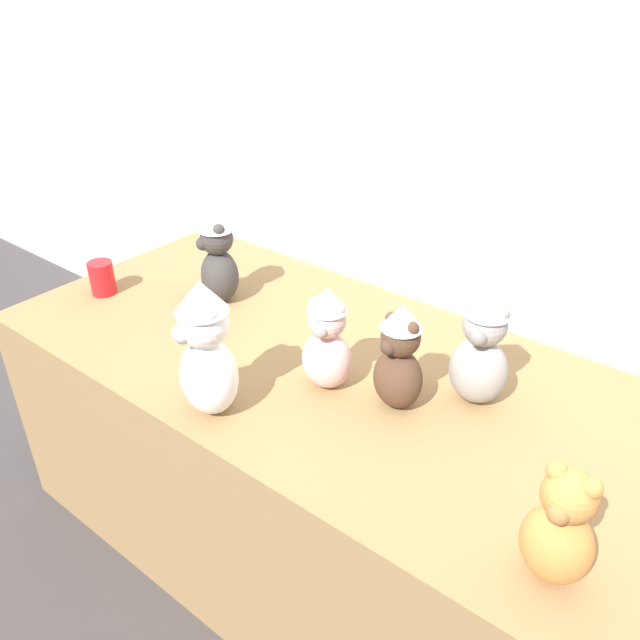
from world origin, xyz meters
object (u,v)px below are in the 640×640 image
display_table (320,458)px  teddy_bear_ash (481,348)px  teddy_bear_ginger (560,529)px  teddy_bear_cocoa (399,358)px  teddy_bear_snow (206,350)px  teddy_bear_charcoal (218,257)px  teddy_bear_blush (327,340)px  party_cup_red (102,278)px

display_table → teddy_bear_ash: 0.68m
teddy_bear_ginger → teddy_bear_cocoa: bearing=155.9°
teddy_bear_ash → teddy_bear_cocoa: teddy_bear_ash is taller
teddy_bear_snow → teddy_bear_cocoa: bearing=60.6°
teddy_bear_ginger → teddy_bear_ash: teddy_bear_ash is taller
teddy_bear_charcoal → teddy_bear_snow: teddy_bear_snow is taller
teddy_bear_ginger → teddy_bear_snow: 0.83m
teddy_bear_ginger → teddy_bear_snow: (-0.83, -0.05, 0.06)m
display_table → teddy_bear_blush: 0.53m
teddy_bear_snow → teddy_bear_ginger: bearing=23.5°
teddy_bear_ginger → teddy_bear_snow: bearing=-173.7°
teddy_bear_snow → teddy_bear_ash: bearing=61.8°
display_table → teddy_bear_ginger: size_ratio=7.55×
teddy_bear_charcoal → teddy_bear_blush: bearing=12.2°
teddy_bear_ash → teddy_bear_cocoa: size_ratio=1.11×
teddy_bear_cocoa → party_cup_red: teddy_bear_cocoa is taller
teddy_bear_snow → party_cup_red: (-0.73, 0.20, -0.12)m
teddy_bear_ginger → teddy_bear_cocoa: teddy_bear_cocoa is taller
display_table → teddy_bear_ginger: 0.95m
teddy_bear_charcoal → teddy_bear_ginger: bearing=11.6°
teddy_bear_cocoa → teddy_bear_ash: bearing=54.9°
teddy_bear_ash → teddy_bear_snow: size_ratio=0.90×
party_cup_red → teddy_bear_blush: bearing=3.1°
display_table → party_cup_red: size_ratio=17.27×
display_table → teddy_bear_blush: bearing=-44.4°
teddy_bear_cocoa → teddy_bear_snow: teddy_bear_snow is taller
teddy_bear_blush → party_cup_red: size_ratio=2.61×
teddy_bear_ash → teddy_bear_charcoal: bearing=173.8°
teddy_bear_ginger → teddy_bear_charcoal: size_ratio=0.82×
teddy_bear_ginger → display_table: bearing=161.8°
teddy_bear_ginger → teddy_bear_cocoa: size_ratio=0.88×
teddy_bear_charcoal → party_cup_red: (-0.34, -0.21, -0.10)m
teddy_bear_blush → display_table: bearing=121.0°
teddy_bear_blush → teddy_bear_ash: bearing=14.4°
teddy_bear_cocoa → teddy_bear_snow: (-0.35, -0.29, 0.03)m
party_cup_red → teddy_bear_ginger: bearing=-5.7°
teddy_bear_blush → party_cup_red: 0.89m
display_table → teddy_bear_ginger: teddy_bear_ginger is taller
display_table → teddy_bear_charcoal: (-0.46, 0.07, 0.52)m
teddy_bear_cocoa → party_cup_red: bearing=-164.3°
teddy_bear_blush → teddy_bear_snow: (-0.16, -0.25, 0.03)m
teddy_bear_ash → party_cup_red: bearing=-177.0°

